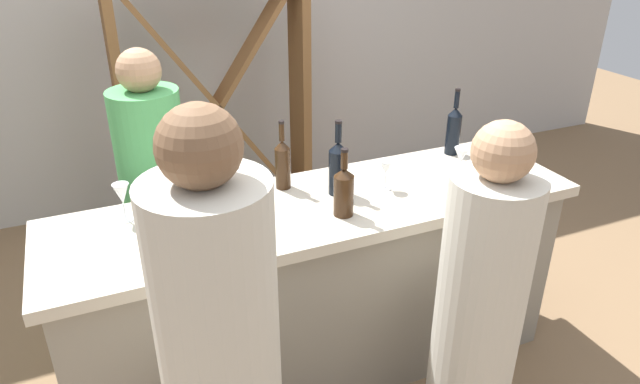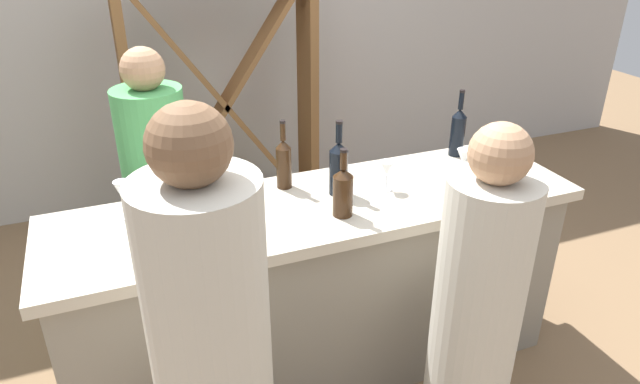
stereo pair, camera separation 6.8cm
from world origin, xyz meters
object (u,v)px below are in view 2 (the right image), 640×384
(wine_bottle_leftmost_clear_pale, at_px, (156,210))
(wine_glass_near_right, at_px, (123,192))
(person_left_guest, at_px, (475,318))
(wine_glass_near_center, at_px, (387,170))
(wine_bottle_second_left_amber_brown, at_px, (284,162))
(wine_rack, at_px, (224,104))
(wine_glass_near_left, at_px, (464,158))
(wine_bottle_rightmost_near_black, at_px, (458,131))
(wine_bottle_second_right_near_black, at_px, (339,167))
(person_right_guest, at_px, (162,211))
(wine_bottle_center_amber_brown, at_px, (343,191))
(person_center_guest, at_px, (214,376))

(wine_bottle_leftmost_clear_pale, bearing_deg, wine_glass_near_right, 119.93)
(person_left_guest, bearing_deg, wine_glass_near_center, 5.79)
(wine_glass_near_right, bearing_deg, wine_bottle_second_left_amber_brown, 2.66)
(wine_rack, bearing_deg, wine_glass_near_left, -66.21)
(wine_bottle_rightmost_near_black, xyz_separation_m, wine_glass_near_center, (-0.52, -0.22, -0.03))
(wine_bottle_second_left_amber_brown, bearing_deg, wine_glass_near_center, -24.97)
(wine_bottle_second_right_near_black, bearing_deg, person_right_guest, 142.93)
(wine_glass_near_left, relative_size, wine_glass_near_center, 1.07)
(person_right_guest, bearing_deg, wine_bottle_second_right_near_black, 50.77)
(wine_rack, relative_size, wine_bottle_second_right_near_black, 5.14)
(wine_bottle_second_left_amber_brown, relative_size, person_right_guest, 0.21)
(wine_glass_near_right, height_order, person_right_guest, person_right_guest)
(wine_rack, bearing_deg, wine_bottle_center_amber_brown, -87.41)
(wine_bottle_center_amber_brown, relative_size, person_left_guest, 0.20)
(wine_bottle_center_amber_brown, height_order, wine_bottle_second_right_near_black, wine_bottle_second_right_near_black)
(wine_bottle_second_left_amber_brown, distance_m, wine_glass_near_center, 0.46)
(person_right_guest, bearing_deg, wine_glass_near_left, 62.79)
(wine_bottle_second_right_near_black, height_order, wine_glass_near_center, wine_bottle_second_right_near_black)
(wine_rack, bearing_deg, person_center_guest, -104.09)
(wine_bottle_second_left_amber_brown, height_order, person_center_guest, person_center_guest)
(wine_bottle_leftmost_clear_pale, xyz_separation_m, wine_bottle_center_amber_brown, (0.72, -0.12, 0.01))
(wine_glass_near_left, bearing_deg, wine_bottle_second_right_near_black, 173.07)
(wine_bottle_center_amber_brown, bearing_deg, wine_glass_near_center, 27.67)
(wine_bottle_second_left_amber_brown, xyz_separation_m, person_left_guest, (0.47, -0.85, -0.37))
(person_left_guest, bearing_deg, wine_bottle_center_amber_brown, 34.01)
(wine_bottle_center_amber_brown, distance_m, wine_glass_near_left, 0.67)
(wine_glass_near_left, bearing_deg, person_right_guest, 154.94)
(person_right_guest, bearing_deg, person_left_guest, 36.30)
(wine_bottle_center_amber_brown, xyz_separation_m, person_left_guest, (0.33, -0.51, -0.36))
(wine_glass_near_right, bearing_deg, wine_bottle_second_right_near_black, -7.62)
(wine_bottle_rightmost_near_black, height_order, person_center_guest, person_center_guest)
(wine_rack, relative_size, wine_bottle_leftmost_clear_pale, 6.25)
(wine_bottle_center_amber_brown, bearing_deg, wine_bottle_rightmost_near_black, 24.99)
(wine_bottle_leftmost_clear_pale, relative_size, wine_bottle_rightmost_near_black, 0.82)
(wine_glass_near_left, height_order, person_left_guest, person_left_guest)
(wine_bottle_leftmost_clear_pale, relative_size, wine_bottle_second_right_near_black, 0.82)
(wine_bottle_second_left_amber_brown, xyz_separation_m, wine_glass_near_right, (-0.69, -0.03, -0.01))
(person_left_guest, bearing_deg, wine_glass_near_right, 56.07)
(wine_bottle_second_left_amber_brown, relative_size, wine_bottle_center_amber_brown, 1.08)
(wine_bottle_rightmost_near_black, relative_size, wine_glass_near_left, 2.33)
(wine_rack, relative_size, wine_glass_near_right, 10.71)
(wine_bottle_second_left_amber_brown, bearing_deg, wine_bottle_center_amber_brown, -67.67)
(wine_glass_near_right, distance_m, person_center_guest, 0.90)
(wine_bottle_center_amber_brown, relative_size, wine_bottle_second_right_near_black, 0.86)
(wine_bottle_rightmost_near_black, bearing_deg, wine_bottle_second_left_amber_brown, -178.06)
(wine_bottle_second_right_near_black, height_order, person_center_guest, person_center_guest)
(wine_bottle_center_amber_brown, relative_size, wine_glass_near_left, 1.99)
(wine_bottle_leftmost_clear_pale, distance_m, wine_glass_near_left, 1.38)
(wine_bottle_second_right_near_black, distance_m, wine_bottle_rightmost_near_black, 0.75)
(wine_rack, height_order, wine_bottle_second_left_amber_brown, wine_rack)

